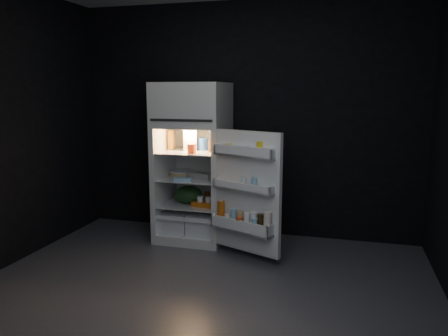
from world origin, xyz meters
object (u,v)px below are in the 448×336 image
(refrigerator, at_px, (193,157))
(milk_jug, at_px, (190,140))
(egg_carton, at_px, (201,176))
(yogurt_tray, at_px, (205,204))
(fridge_door, at_px, (246,195))

(refrigerator, distance_m, milk_jug, 0.19)
(egg_carton, distance_m, yogurt_tray, 0.32)
(milk_jug, xyz_separation_m, yogurt_tray, (0.22, -0.16, -0.69))
(fridge_door, relative_size, yogurt_tray, 4.33)
(yogurt_tray, bearing_deg, milk_jug, 154.49)
(fridge_door, distance_m, milk_jug, 1.04)
(egg_carton, bearing_deg, yogurt_tray, -7.22)
(refrigerator, bearing_deg, yogurt_tray, -39.31)
(fridge_door, relative_size, milk_jug, 5.08)
(refrigerator, xyz_separation_m, egg_carton, (0.13, -0.12, -0.19))
(refrigerator, height_order, milk_jug, refrigerator)
(refrigerator, bearing_deg, egg_carton, -43.18)
(refrigerator, relative_size, yogurt_tray, 6.32)
(refrigerator, xyz_separation_m, yogurt_tray, (0.19, -0.15, -0.50))
(refrigerator, relative_size, egg_carton, 6.08)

